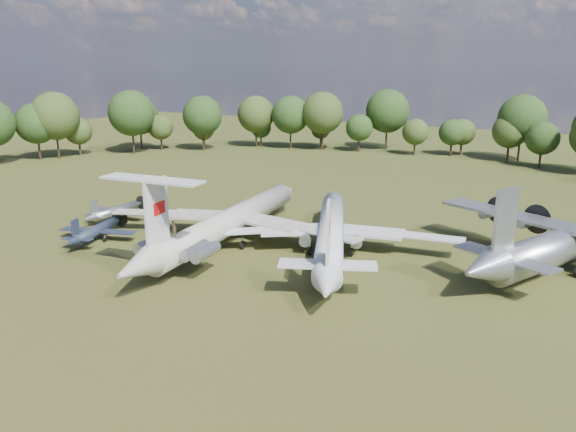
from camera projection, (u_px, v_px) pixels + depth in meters
The scene contains 7 objects.
ground at pixel (239, 240), 76.05m from camera, with size 300.00×300.00×0.00m, color #283F15.
il62_airliner at pixel (230, 226), 74.37m from camera, with size 36.21×47.07×4.62m, color beige, non-canonical shape.
tu104_jet at pixel (331, 237), 70.27m from camera, with size 32.62×43.50×4.35m, color silver, non-canonical shape.
an12_transport at pixel (563, 249), 64.63m from camera, with size 33.56×37.51×4.94m, color #999BA1, non-canonical shape.
small_prop_west at pixel (96, 233), 75.54m from camera, with size 10.56×14.40×2.11m, color black, non-canonical shape.
small_prop_northwest at pixel (116, 213), 86.00m from camera, with size 9.70×13.23×1.94m, color #989A9F, non-canonical shape.
person_on_il62 at pixel (174, 228), 62.02m from camera, with size 0.67×0.44×1.83m, color brown.
Camera 1 is at (41.25, -59.94, 23.30)m, focal length 35.00 mm.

